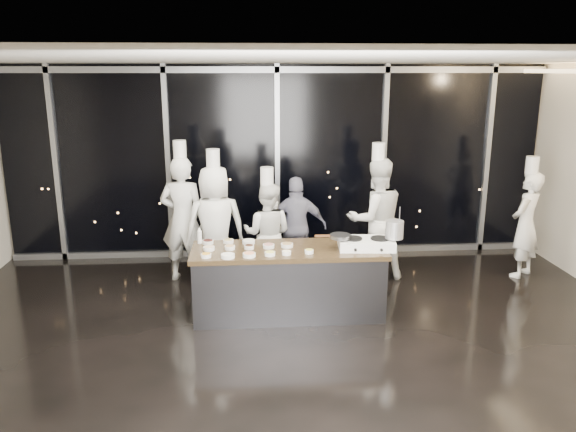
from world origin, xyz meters
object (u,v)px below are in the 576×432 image
chef_far_left (183,218)px  chef_side (526,223)px  stock_pot (394,230)px  guest (297,227)px  chef_right (376,219)px  frying_pan (340,236)px  chef_left (215,226)px  demo_counter (288,281)px  chef_center (267,233)px  stove (366,243)px

chef_far_left → chef_side: 5.18m
stock_pot → guest: size_ratio=0.14×
chef_right → chef_side: size_ratio=1.11×
frying_pan → chef_left: bearing=149.2°
chef_left → chef_far_left: bearing=-42.4°
demo_counter → chef_center: chef_center is taller
guest → chef_side: 3.48m
chef_left → chef_right: size_ratio=0.98×
stove → guest: guest is taller
chef_center → chef_right: chef_right is taller
chef_center → chef_side: size_ratio=0.94×
demo_counter → chef_far_left: bearing=137.0°
stock_pot → chef_side: 2.71m
chef_left → demo_counter: bearing=118.8°
chef_left → chef_side: bearing=167.6°
chef_far_left → chef_left: (0.49, -0.28, -0.05)m
stove → chef_far_left: (-2.45, 1.44, -0.00)m
frying_pan → chef_center: size_ratio=0.27×
demo_counter → chef_left: 1.54m
frying_pan → chef_side: (3.06, 1.21, -0.22)m
chef_center → frying_pan: bearing=140.6°
chef_right → stove: bearing=62.7°
chef_far_left → chef_side: chef_far_left is taller
guest → stove: bearing=115.6°
stove → stock_pot: bearing=-3.2°
chef_right → chef_side: chef_right is taller
frying_pan → chef_left: (-1.62, 1.15, -0.15)m
chef_side → demo_counter: bearing=-22.9°
chef_far_left → demo_counter: bearing=149.1°
chef_left → guest: chef_left is taller
stove → frying_pan: bearing=-177.6°
stove → stock_pot: stock_pot is taller
chef_left → chef_side: size_ratio=1.09×
demo_counter → guest: bearing=80.5°
frying_pan → guest: 1.52m
guest → chef_right: size_ratio=0.75×
chef_left → chef_center: 0.77m
demo_counter → frying_pan: (0.64, -0.06, 0.61)m
frying_pan → chef_far_left: (-2.11, 1.43, -0.10)m
stove → guest: bearing=122.0°
demo_counter → chef_right: size_ratio=1.19×
frying_pan → chef_side: bearing=26.1°
stock_pot → chef_left: bearing=152.3°
guest → chef_side: (3.47, -0.23, 0.06)m
chef_left → chef_right: (2.39, 0.15, 0.02)m
demo_counter → chef_left: (-0.98, 1.10, 0.46)m
chef_center → chef_side: 3.93m
chef_center → stove: bearing=149.7°
stock_pot → chef_left: chef_left is taller
chef_far_left → guest: chef_far_left is taller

